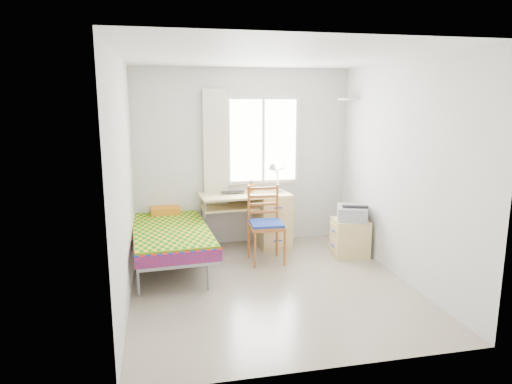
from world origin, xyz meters
TOP-DOWN VIEW (x-y plane):
  - floor at (0.00, 0.00)m, footprint 3.50×3.50m
  - ceiling at (0.00, 0.00)m, footprint 3.50×3.50m
  - wall_back at (0.00, 1.75)m, footprint 3.20×0.00m
  - wall_left at (-1.60, 0.00)m, footprint 0.00×3.50m
  - wall_right at (1.60, 0.00)m, footprint 0.00×3.50m
  - window at (0.30, 1.73)m, footprint 1.10×0.04m
  - curtain at (-0.42, 1.68)m, footprint 0.35×0.05m
  - floating_shelf at (1.49, 1.40)m, footprint 0.20×0.32m
  - bed at (-1.12, 1.02)m, footprint 1.09×2.12m
  - desk at (0.31, 1.46)m, footprint 1.33×0.68m
  - chair at (0.14, 0.83)m, footprint 0.46×0.46m
  - cabinet at (1.33, 0.79)m, footprint 0.52×0.47m
  - printer at (1.36, 0.81)m, footprint 0.52×0.55m
  - laptop at (-0.20, 1.47)m, footprint 0.35×0.22m
  - pen_cup at (0.08, 1.58)m, footprint 0.10×0.10m
  - task_lamp at (0.40, 1.37)m, footprint 0.24×0.33m
  - book at (-0.28, 1.45)m, footprint 0.18×0.24m

SIDE VIEW (x-z plane):
  - floor at x=0.00m, z-range 0.00..0.00m
  - cabinet at x=1.33m, z-range 0.00..0.51m
  - bed at x=-1.12m, z-range -0.01..0.88m
  - desk at x=0.31m, z-range 0.03..0.84m
  - chair at x=0.14m, z-range 0.06..1.08m
  - book at x=-0.28m, z-range 0.58..0.60m
  - printer at x=1.36m, z-range 0.52..0.71m
  - laptop at x=-0.20m, z-range 0.81..0.83m
  - pen_cup at x=0.08m, z-range 0.81..0.91m
  - task_lamp at x=0.40m, z-range 0.86..1.31m
  - wall_left at x=-1.60m, z-range -0.45..3.05m
  - wall_right at x=1.60m, z-range -0.45..3.05m
  - wall_back at x=0.00m, z-range -0.30..2.90m
  - curtain at x=-0.42m, z-range 0.60..2.30m
  - window at x=0.30m, z-range 0.90..2.20m
  - floating_shelf at x=1.49m, z-range 2.13..2.17m
  - ceiling at x=0.00m, z-range 2.60..2.60m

